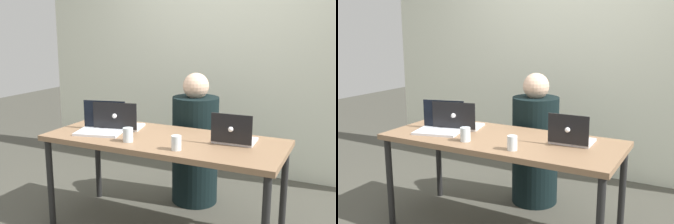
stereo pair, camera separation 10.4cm
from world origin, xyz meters
TOP-DOWN VIEW (x-y plane):
  - back_wall at (0.00, 1.56)m, footprint 4.59×0.10m
  - desk at (0.00, 0.00)m, footprint 1.76×0.72m
  - person_at_center at (0.00, 0.62)m, footprint 0.51×0.51m
  - laptop_front_left at (-0.51, -0.06)m, footprint 0.39×0.32m
  - laptop_back_right at (0.50, 0.09)m, footprint 0.29×0.26m
  - laptop_back_left at (-0.45, 0.08)m, footprint 0.40×0.31m
  - water_glass_left at (-0.18, -0.20)m, footprint 0.07×0.07m
  - water_glass_right at (0.21, -0.23)m, footprint 0.07×0.07m

SIDE VIEW (x-z plane):
  - person_at_center at x=0.00m, z-range -0.07..1.10m
  - desk at x=0.00m, z-range 0.31..1.06m
  - water_glass_right at x=0.21m, z-range 0.74..0.84m
  - water_glass_left at x=-0.18m, z-range 0.74..0.85m
  - laptop_back_right at x=0.50m, z-range 0.69..0.91m
  - laptop_back_left at x=-0.45m, z-range 0.69..0.91m
  - laptop_front_left at x=-0.51m, z-range 0.69..0.92m
  - back_wall at x=0.00m, z-range 0.00..2.55m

